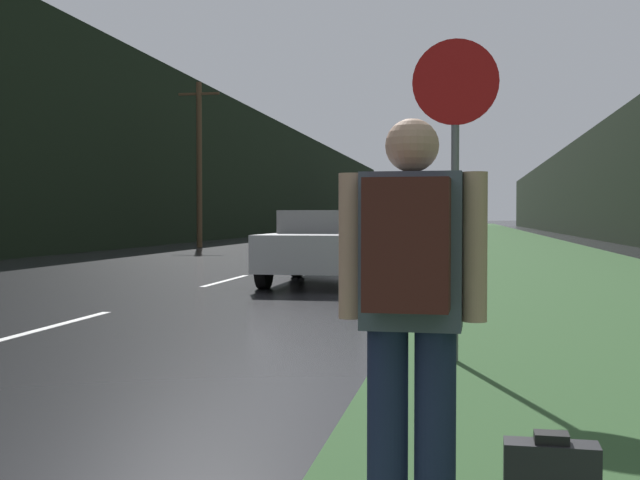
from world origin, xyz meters
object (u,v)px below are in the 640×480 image
Objects in this scene: car_passing_near at (322,245)px; hitchhiker_with_backpack at (411,301)px; car_passing_far at (390,234)px; car_oncoming at (323,229)px; delivery_truck at (388,211)px; stop_sign at (455,159)px.

hitchhiker_with_backpack is at bearing 101.76° from car_passing_near.
car_passing_far is 9.19m from car_oncoming.
car_oncoming is at bearing -63.89° from car_passing_far.
car_passing_near is 14.29m from car_passing_far.
car_passing_near is 0.53× the size of delivery_truck.
hitchhiker_with_backpack is 0.36× the size of car_passing_near.
delivery_truck is at bearing 90.00° from car_oncoming.
hitchhiker_with_backpack is at bearing -79.27° from car_oncoming.
delivery_truck reaches higher than car_passing_near.
hitchhiker_with_backpack is (-0.11, -4.05, -0.84)m from stop_sign.
hitchhiker_with_backpack is at bearing -84.43° from delivery_truck.
stop_sign is 0.70× the size of car_oncoming.
car_passing_near is at bearing -79.83° from car_oncoming.
car_passing_near is 1.05× the size of car_passing_far.
delivery_truck is (-4.04, 55.50, 1.11)m from car_passing_near.
stop_sign reaches higher than hitchhiker_with_backpack.
hitchhiker_with_backpack is at bearing -91.59° from stop_sign.
stop_sign is 22.86m from car_passing_far.
hitchhiker_with_backpack is 0.19× the size of delivery_truck.
delivery_truck reaches higher than stop_sign.
hitchhiker_with_backpack is 12.70m from car_passing_near.
car_passing_far is 0.50× the size of delivery_truck.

